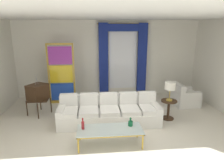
{
  "coord_description": "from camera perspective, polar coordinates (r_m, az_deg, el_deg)",
  "views": [
    {
      "loc": [
        -0.65,
        -5.07,
        2.71
      ],
      "look_at": [
        -0.06,
        0.9,
        1.05
      ],
      "focal_mm": 32.66,
      "sensor_mm": 36.0,
      "label": 1
    }
  ],
  "objects": [
    {
      "name": "stained_glass_divider",
      "position": [
        7.58,
        -13.99,
        2.41
      ],
      "size": [
        0.95,
        0.05,
        2.2
      ],
      "color": "gold",
      "rests_on": "ground"
    },
    {
      "name": "coffee_table",
      "position": [
        4.92,
        -0.6,
        -12.83
      ],
      "size": [
        1.54,
        0.63,
        0.41
      ],
      "color": "silver",
      "rests_on": "ground"
    },
    {
      "name": "wall_rear",
      "position": [
        8.24,
        -1.1,
        7.02
      ],
      "size": [
        8.0,
        0.12,
        3.0
      ],
      "primitive_type": "cube",
      "color": "white",
      "rests_on": "ground"
    },
    {
      "name": "couch_white_long",
      "position": [
        6.05,
        -0.83,
        -7.94
      ],
      "size": [
        2.93,
        0.96,
        0.86
      ],
      "color": "white",
      "rests_on": "ground"
    },
    {
      "name": "ground_plane",
      "position": [
        5.78,
        1.47,
        -12.47
      ],
      "size": [
        16.0,
        16.0,
        0.0
      ],
      "primitive_type": "plane",
      "color": "silver"
    },
    {
      "name": "curtained_window",
      "position": [
        8.11,
        3.09,
        8.58
      ],
      "size": [
        2.0,
        0.17,
        2.7
      ],
      "color": "white",
      "rests_on": "ground"
    },
    {
      "name": "bottle_blue_decanter",
      "position": [
        4.9,
        -8.17,
        -11.23
      ],
      "size": [
        0.07,
        0.07,
        0.28
      ],
      "color": "maroon",
      "rests_on": "coffee_table"
    },
    {
      "name": "round_side_table",
      "position": [
        6.47,
        15.55,
        -6.46
      ],
      "size": [
        0.48,
        0.48,
        0.59
      ],
      "color": "#382314",
      "rests_on": "ground"
    },
    {
      "name": "vintage_tv",
      "position": [
        6.86,
        -20.08,
        -2.29
      ],
      "size": [
        0.74,
        0.77,
        1.35
      ],
      "color": "#382314",
      "rests_on": "ground"
    },
    {
      "name": "peacock_figurine",
      "position": [
        7.37,
        -9.8,
        -4.52
      ],
      "size": [
        0.44,
        0.6,
        0.5
      ],
      "color": "beige",
      "rests_on": "ground"
    },
    {
      "name": "ceiling_slab",
      "position": [
        5.91,
        0.68,
        18.47
      ],
      "size": [
        8.0,
        7.6,
        0.04
      ],
      "primitive_type": "cube",
      "color": "white"
    },
    {
      "name": "bottle_crystal_tall",
      "position": [
        5.04,
        5.19,
        -10.8
      ],
      "size": [
        0.11,
        0.11,
        0.22
      ],
      "color": "#196B3D",
      "rests_on": "coffee_table"
    },
    {
      "name": "armchair_white",
      "position": [
        7.79,
        19.49,
        -3.56
      ],
      "size": [
        0.86,
        0.86,
        0.8
      ],
      "color": "white",
      "rests_on": "ground"
    },
    {
      "name": "table_lamp_brass",
      "position": [
        6.26,
        15.99,
        -0.73
      ],
      "size": [
        0.32,
        0.32,
        0.57
      ],
      "color": "#B29338",
      "rests_on": "round_side_table"
    }
  ]
}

